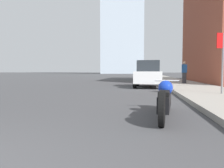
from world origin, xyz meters
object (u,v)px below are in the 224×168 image
(motorcycle, at_px, (165,99))
(stop_sign, at_px, (223,53))
(parked_car_white, at_px, (148,74))
(pedestrian, at_px, (184,72))
(parked_car_green, at_px, (147,73))

(motorcycle, height_order, stop_sign, stop_sign)
(parked_car_white, distance_m, pedestrian, 3.81)
(parked_car_green, bearing_deg, pedestrian, -77.70)
(parked_car_white, height_order, parked_car_green, parked_car_green)
(parked_car_green, height_order, pedestrian, parked_car_green)
(motorcycle, bearing_deg, parked_car_green, 98.74)
(motorcycle, distance_m, pedestrian, 12.35)
(motorcycle, relative_size, pedestrian, 1.52)
(pedestrian, bearing_deg, parked_car_white, -136.27)
(motorcycle, relative_size, parked_car_white, 0.64)
(parked_car_white, bearing_deg, pedestrian, 46.69)
(stop_sign, bearing_deg, pedestrian, 90.08)
(motorcycle, height_order, parked_car_white, parked_car_white)
(parked_car_green, bearing_deg, stop_sign, -84.27)
(parked_car_green, distance_m, pedestrian, 10.09)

